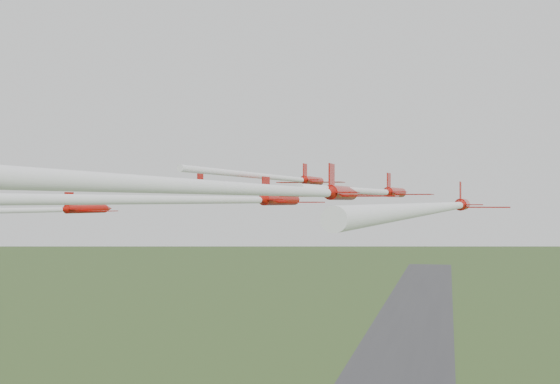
% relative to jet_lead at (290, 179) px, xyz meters
% --- Properties ---
extents(runway, '(38.00, 900.00, 0.04)m').
position_rel_jet_lead_xyz_m(runway, '(1.61, 190.03, -61.22)').
color(runway, '#353538').
rests_on(runway, ground).
extents(jet_lead, '(8.92, 48.29, 2.63)m').
position_rel_jet_lead_xyz_m(jet_lead, '(0.00, 0.00, 0.00)').
color(jet_lead, '#A70E06').
extents(jet_row2_left, '(8.39, 46.94, 2.47)m').
position_rel_jet_lead_xyz_m(jet_row2_left, '(-10.50, -11.15, -1.33)').
color(jet_row2_left, '#A70E06').
extents(jet_row2_right, '(9.20, 42.98, 2.69)m').
position_rel_jet_lead_xyz_m(jet_row2_right, '(11.43, -7.95, -1.69)').
color(jet_row2_right, '#A70E06').
extents(jet_row3_left, '(9.87, 47.84, 2.37)m').
position_rel_jet_lead_xyz_m(jet_row3_left, '(-23.51, -20.00, -3.60)').
color(jet_row3_left, '#A70E06').
extents(jet_row3_mid, '(12.01, 56.86, 2.81)m').
position_rel_jet_lead_xyz_m(jet_row3_mid, '(-0.17, -26.84, -2.55)').
color(jet_row3_mid, '#A70E06').
extents(jet_row3_right, '(8.86, 65.69, 2.62)m').
position_rel_jet_lead_xyz_m(jet_row3_right, '(18.74, -32.60, -3.03)').
color(jet_row3_right, '#A70E06').
extents(jet_row4_right, '(9.97, 62.59, 2.96)m').
position_rel_jet_lead_xyz_m(jet_row4_right, '(8.65, -39.44, -2.00)').
color(jet_row4_right, '#A70E06').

